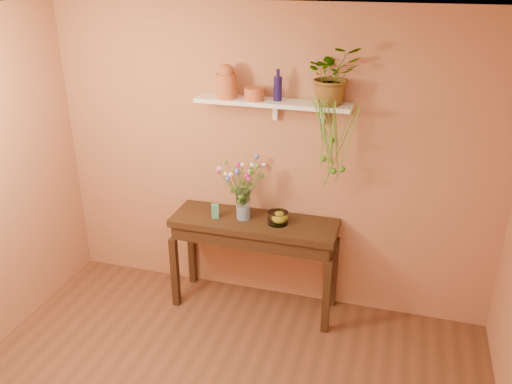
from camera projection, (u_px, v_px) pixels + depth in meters
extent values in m
plane|color=silver|center=(160.00, 30.00, 2.37)|extent=(4.00, 4.00, 0.00)
cube|color=#A66A43|center=(270.00, 162.00, 4.67)|extent=(4.00, 0.04, 2.70)
cube|color=#311E10|center=(254.00, 223.00, 4.66)|extent=(1.47, 0.47, 0.06)
cube|color=#311E10|center=(254.00, 232.00, 4.70)|extent=(1.41, 0.43, 0.13)
cube|color=#311E10|center=(175.00, 272.00, 4.87)|extent=(0.06, 0.06, 0.70)
cube|color=#311E10|center=(326.00, 297.00, 4.51)|extent=(0.06, 0.06, 0.70)
cube|color=#311E10|center=(192.00, 251.00, 5.23)|extent=(0.06, 0.06, 0.70)
cube|color=#311E10|center=(334.00, 272.00, 4.87)|extent=(0.06, 0.06, 0.70)
cube|color=white|center=(273.00, 103.00, 4.32)|extent=(1.30, 0.24, 0.04)
cube|color=white|center=(276.00, 111.00, 4.44)|extent=(0.04, 0.05, 0.15)
cube|color=white|center=(323.00, 114.00, 4.34)|extent=(0.04, 0.05, 0.15)
cylinder|color=#B2592D|center=(227.00, 86.00, 4.35)|extent=(0.19, 0.19, 0.20)
sphere|color=#B2592D|center=(226.00, 72.00, 4.30)|extent=(0.13, 0.13, 0.13)
cylinder|color=#B2592D|center=(254.00, 94.00, 4.31)|extent=(0.20, 0.20, 0.10)
cylinder|color=#150E43|center=(278.00, 89.00, 4.26)|extent=(0.08, 0.08, 0.20)
cylinder|color=#150E43|center=(278.00, 73.00, 4.21)|extent=(0.03, 0.03, 0.06)
imported|color=#317014|center=(333.00, 75.00, 4.11)|extent=(0.52, 0.49, 0.46)
cylinder|color=#317014|center=(340.00, 148.00, 4.15)|extent=(0.27, 0.21, 0.77)
cylinder|color=#4E9A2D|center=(347.00, 146.00, 4.09)|extent=(0.18, 0.26, 0.71)
cylinder|color=#4E9A2D|center=(325.00, 135.00, 4.18)|extent=(0.09, 0.09, 0.60)
cylinder|color=#317014|center=(330.00, 132.00, 4.17)|extent=(0.06, 0.08, 0.55)
cylinder|color=#4E9A2D|center=(325.00, 131.00, 4.19)|extent=(0.13, 0.10, 0.55)
cylinder|color=#4E9A2D|center=(326.00, 120.00, 4.09)|extent=(0.15, 0.11, 0.33)
cylinder|color=#317014|center=(320.00, 121.00, 4.12)|extent=(0.04, 0.10, 0.36)
cylinder|color=#4E9A2D|center=(322.00, 131.00, 4.19)|extent=(0.17, 0.08, 0.55)
cylinder|color=#4E9A2D|center=(346.00, 124.00, 4.04)|extent=(0.11, 0.18, 0.36)
cylinder|color=#317014|center=(336.00, 124.00, 4.10)|extent=(0.04, 0.09, 0.40)
cylinder|color=#4E9A2D|center=(323.00, 135.00, 4.18)|extent=(0.03, 0.10, 0.60)
cylinder|color=#4E9A2D|center=(331.00, 144.00, 4.15)|extent=(0.06, 0.12, 0.71)
cylinder|color=#317014|center=(335.00, 138.00, 4.08)|extent=(0.05, 0.22, 0.59)
cylinder|color=#4E9A2D|center=(323.00, 124.00, 4.16)|extent=(0.21, 0.05, 0.44)
sphere|color=#317014|center=(332.00, 141.00, 4.16)|extent=(0.05, 0.05, 0.05)
sphere|color=#317014|center=(323.00, 159.00, 4.24)|extent=(0.05, 0.05, 0.05)
sphere|color=#317014|center=(334.00, 171.00, 4.29)|extent=(0.05, 0.05, 0.05)
sphere|color=#317014|center=(342.00, 169.00, 4.22)|extent=(0.05, 0.05, 0.05)
cylinder|color=white|center=(243.00, 205.00, 4.63)|extent=(0.13, 0.13, 0.26)
cylinder|color=silver|center=(243.00, 212.00, 4.66)|extent=(0.12, 0.12, 0.13)
cylinder|color=#386B28|center=(240.00, 189.00, 4.47)|extent=(0.02, 0.20, 0.39)
sphere|color=#4C5CC6|center=(237.00, 172.00, 4.30)|extent=(0.05, 0.05, 0.05)
cylinder|color=#386B28|center=(243.00, 185.00, 4.48)|extent=(0.05, 0.14, 0.43)
sphere|color=silver|center=(243.00, 165.00, 4.33)|extent=(0.04, 0.04, 0.04)
cylinder|color=#386B28|center=(245.00, 191.00, 4.53)|extent=(0.06, 0.09, 0.31)
sphere|color=#C12B78|center=(247.00, 176.00, 4.42)|extent=(0.05, 0.05, 0.05)
cylinder|color=#386B28|center=(246.00, 192.00, 4.53)|extent=(0.09, 0.10, 0.29)
sphere|color=#C12B78|center=(249.00, 179.00, 4.42)|extent=(0.05, 0.05, 0.05)
cylinder|color=#386B28|center=(247.00, 188.00, 4.54)|extent=(0.09, 0.04, 0.34)
sphere|color=#317014|center=(252.00, 171.00, 4.45)|extent=(0.04, 0.04, 0.04)
cylinder|color=#386B28|center=(250.00, 186.00, 4.53)|extent=(0.14, 0.02, 0.39)
sphere|color=#659931|center=(257.00, 166.00, 4.43)|extent=(0.05, 0.05, 0.05)
cylinder|color=#386B28|center=(248.00, 185.00, 4.55)|extent=(0.09, 0.02, 0.38)
sphere|color=silver|center=(252.00, 165.00, 4.47)|extent=(0.04, 0.04, 0.04)
cylinder|color=#386B28|center=(254.00, 185.00, 4.56)|extent=(0.18, 0.07, 0.37)
sphere|color=silver|center=(264.00, 165.00, 4.50)|extent=(0.04, 0.04, 0.04)
cylinder|color=#386B28|center=(252.00, 190.00, 4.59)|extent=(0.15, 0.09, 0.27)
sphere|color=#659931|center=(261.00, 176.00, 4.56)|extent=(0.05, 0.05, 0.05)
cylinder|color=#386B28|center=(253.00, 185.00, 4.64)|extent=(0.12, 0.20, 0.32)
sphere|color=#C12B78|center=(262.00, 165.00, 4.64)|extent=(0.05, 0.05, 0.05)
cylinder|color=#386B28|center=(250.00, 181.00, 4.59)|extent=(0.09, 0.12, 0.42)
sphere|color=#4C5CC6|center=(257.00, 156.00, 4.54)|extent=(0.04, 0.04, 0.04)
cylinder|color=#386B28|center=(247.00, 188.00, 4.65)|extent=(0.02, 0.17, 0.25)
sphere|color=silver|center=(250.00, 172.00, 4.68)|extent=(0.05, 0.05, 0.05)
cylinder|color=#386B28|center=(245.00, 189.00, 4.61)|extent=(0.01, 0.08, 0.28)
sphere|color=#C12B78|center=(246.00, 172.00, 4.58)|extent=(0.03, 0.03, 0.03)
cylinder|color=#386B28|center=(240.00, 185.00, 4.63)|extent=(0.09, 0.12, 0.33)
sphere|color=#C12B78|center=(238.00, 165.00, 4.62)|extent=(0.04, 0.04, 0.04)
cylinder|color=#386B28|center=(241.00, 189.00, 4.60)|extent=(0.05, 0.04, 0.29)
sphere|color=#317014|center=(240.00, 173.00, 4.56)|extent=(0.03, 0.03, 0.03)
cylinder|color=#386B28|center=(235.00, 183.00, 4.62)|extent=(0.18, 0.09, 0.35)
sphere|color=#659931|center=(226.00, 162.00, 4.61)|extent=(0.03, 0.03, 0.03)
cylinder|color=#386B28|center=(232.00, 187.00, 4.61)|extent=(0.22, 0.03, 0.31)
sphere|color=silver|center=(220.00, 169.00, 4.59)|extent=(0.05, 0.05, 0.05)
cylinder|color=#386B28|center=(235.00, 190.00, 4.60)|extent=(0.16, 0.02, 0.27)
sphere|color=silver|center=(226.00, 174.00, 4.57)|extent=(0.04, 0.04, 0.04)
cylinder|color=#386B28|center=(238.00, 188.00, 4.58)|extent=(0.09, 0.01, 0.32)
sphere|color=#659931|center=(233.00, 170.00, 4.52)|extent=(0.03, 0.03, 0.03)
cylinder|color=#386B28|center=(231.00, 188.00, 4.53)|extent=(0.18, 0.14, 0.35)
sphere|color=#C12B78|center=(218.00, 171.00, 4.42)|extent=(0.04, 0.04, 0.04)
cylinder|color=#386B28|center=(236.00, 192.00, 4.55)|extent=(0.11, 0.10, 0.27)
sphere|color=#4C5CC6|center=(228.00, 179.00, 4.47)|extent=(0.04, 0.04, 0.04)
cylinder|color=#386B28|center=(237.00, 190.00, 4.51)|extent=(0.06, 0.15, 0.34)
sphere|color=silver|center=(231.00, 175.00, 4.38)|extent=(0.04, 0.04, 0.04)
cylinder|color=#386B28|center=(238.00, 191.00, 4.49)|extent=(0.03, 0.19, 0.35)
sphere|color=#C12B78|center=(233.00, 175.00, 4.34)|extent=(0.03, 0.03, 0.03)
sphere|color=#317014|center=(250.00, 183.00, 4.68)|extent=(0.04, 0.04, 0.04)
sphere|color=#317014|center=(237.00, 188.00, 4.61)|extent=(0.04, 0.04, 0.04)
sphere|color=#317014|center=(243.00, 183.00, 4.69)|extent=(0.04, 0.04, 0.04)
sphere|color=#317014|center=(232.00, 191.00, 4.68)|extent=(0.04, 0.04, 0.04)
sphere|color=#317014|center=(241.00, 197.00, 4.45)|extent=(0.04, 0.04, 0.04)
sphere|color=#317014|center=(240.00, 200.00, 4.58)|extent=(0.04, 0.04, 0.04)
cylinder|color=white|center=(278.00, 218.00, 4.57)|extent=(0.18, 0.18, 0.11)
cylinder|color=white|center=(278.00, 223.00, 4.59)|extent=(0.17, 0.17, 0.01)
sphere|color=yellow|center=(279.00, 217.00, 4.59)|extent=(0.08, 0.08, 0.08)
cube|color=teal|center=(215.00, 211.00, 4.67)|extent=(0.08, 0.07, 0.13)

